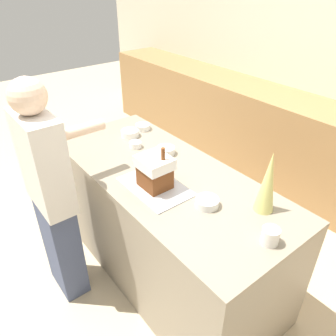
{
  "coord_description": "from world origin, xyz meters",
  "views": [
    {
      "loc": [
        1.46,
        -1.1,
        2.07
      ],
      "look_at": [
        0.05,
        0.0,
        0.96
      ],
      "focal_mm": 35.0,
      "sensor_mm": 36.0,
      "label": 1
    }
  ],
  "objects_px": {
    "decorative_tree": "(268,182)",
    "gingerbread_house": "(155,171)",
    "candy_bowl_near_tray_right": "(135,144)",
    "candy_bowl_front_corner": "(207,202)",
    "candy_bowl_far_right": "(130,133)",
    "mug": "(270,236)",
    "candy_bowl_beside_tree": "(143,127)",
    "baking_tray": "(155,186)",
    "person": "(52,196)",
    "candy_bowl_near_tray_left": "(166,150)"
  },
  "relations": [
    {
      "from": "decorative_tree",
      "to": "gingerbread_house",
      "type": "bearing_deg",
      "value": -147.44
    },
    {
      "from": "gingerbread_house",
      "to": "candy_bowl_near_tray_right",
      "type": "height_order",
      "value": "gingerbread_house"
    },
    {
      "from": "candy_bowl_front_corner",
      "to": "candy_bowl_far_right",
      "type": "height_order",
      "value": "candy_bowl_far_right"
    },
    {
      "from": "gingerbread_house",
      "to": "mug",
      "type": "height_order",
      "value": "gingerbread_house"
    },
    {
      "from": "candy_bowl_beside_tree",
      "to": "mug",
      "type": "xyz_separation_m",
      "value": [
        1.47,
        -0.25,
        0.02
      ]
    },
    {
      "from": "baking_tray",
      "to": "decorative_tree",
      "type": "relative_size",
      "value": 1.24
    },
    {
      "from": "candy_bowl_beside_tree",
      "to": "person",
      "type": "height_order",
      "value": "person"
    },
    {
      "from": "gingerbread_house",
      "to": "candy_bowl_near_tray_left",
      "type": "bearing_deg",
      "value": 133.43
    },
    {
      "from": "baking_tray",
      "to": "candy_bowl_beside_tree",
      "type": "distance_m",
      "value": 0.85
    },
    {
      "from": "baking_tray",
      "to": "gingerbread_house",
      "type": "height_order",
      "value": "gingerbread_house"
    },
    {
      "from": "decorative_tree",
      "to": "mug",
      "type": "relative_size",
      "value": 4.12
    },
    {
      "from": "decorative_tree",
      "to": "candy_bowl_front_corner",
      "type": "bearing_deg",
      "value": -133.69
    },
    {
      "from": "mug",
      "to": "person",
      "type": "distance_m",
      "value": 1.34
    },
    {
      "from": "candy_bowl_near_tray_right",
      "to": "candy_bowl_front_corner",
      "type": "bearing_deg",
      "value": -4.53
    },
    {
      "from": "candy_bowl_beside_tree",
      "to": "candy_bowl_near_tray_left",
      "type": "height_order",
      "value": "candy_bowl_near_tray_left"
    },
    {
      "from": "baking_tray",
      "to": "candy_bowl_near_tray_right",
      "type": "height_order",
      "value": "candy_bowl_near_tray_right"
    },
    {
      "from": "gingerbread_house",
      "to": "mug",
      "type": "xyz_separation_m",
      "value": [
        0.73,
        0.16,
        -0.07
      ]
    },
    {
      "from": "gingerbread_house",
      "to": "candy_bowl_near_tray_right",
      "type": "distance_m",
      "value": 0.55
    },
    {
      "from": "candy_bowl_beside_tree",
      "to": "baking_tray",
      "type": "bearing_deg",
      "value": -29.29
    },
    {
      "from": "candy_bowl_beside_tree",
      "to": "mug",
      "type": "distance_m",
      "value": 1.5
    },
    {
      "from": "person",
      "to": "candy_bowl_front_corner",
      "type": "bearing_deg",
      "value": 40.42
    },
    {
      "from": "candy_bowl_front_corner",
      "to": "candy_bowl_far_right",
      "type": "xyz_separation_m",
      "value": [
        -1.03,
        0.14,
        0.0
      ]
    },
    {
      "from": "baking_tray",
      "to": "candy_bowl_far_right",
      "type": "bearing_deg",
      "value": 159.47
    },
    {
      "from": "candy_bowl_near_tray_left",
      "to": "mug",
      "type": "bearing_deg",
      "value": -8.18
    },
    {
      "from": "gingerbread_house",
      "to": "candy_bowl_near_tray_right",
      "type": "xyz_separation_m",
      "value": [
        -0.51,
        0.19,
        -0.09
      ]
    },
    {
      "from": "candy_bowl_front_corner",
      "to": "candy_bowl_far_right",
      "type": "bearing_deg",
      "value": 172.42
    },
    {
      "from": "candy_bowl_near_tray_right",
      "to": "candy_bowl_near_tray_left",
      "type": "height_order",
      "value": "candy_bowl_near_tray_left"
    },
    {
      "from": "candy_bowl_far_right",
      "to": "person",
      "type": "relative_size",
      "value": 0.09
    },
    {
      "from": "person",
      "to": "candy_bowl_near_tray_left",
      "type": "bearing_deg",
      "value": 81.45
    },
    {
      "from": "candy_bowl_front_corner",
      "to": "candy_bowl_near_tray_right",
      "type": "distance_m",
      "value": 0.85
    },
    {
      "from": "candy_bowl_beside_tree",
      "to": "candy_bowl_near_tray_left",
      "type": "xyz_separation_m",
      "value": [
        0.45,
        -0.11,
        0.0
      ]
    },
    {
      "from": "baking_tray",
      "to": "candy_bowl_near_tray_left",
      "type": "bearing_deg",
      "value": 133.38
    },
    {
      "from": "decorative_tree",
      "to": "person",
      "type": "bearing_deg",
      "value": -138.15
    },
    {
      "from": "candy_bowl_beside_tree",
      "to": "candy_bowl_front_corner",
      "type": "bearing_deg",
      "value": -15.18
    },
    {
      "from": "candy_bowl_beside_tree",
      "to": "candy_bowl_near_tray_left",
      "type": "bearing_deg",
      "value": -13.35
    },
    {
      "from": "gingerbread_house",
      "to": "person",
      "type": "height_order",
      "value": "person"
    },
    {
      "from": "person",
      "to": "gingerbread_house",
      "type": "bearing_deg",
      "value": 51.01
    },
    {
      "from": "candy_bowl_near_tray_left",
      "to": "candy_bowl_far_right",
      "type": "bearing_deg",
      "value": -173.29
    },
    {
      "from": "candy_bowl_near_tray_right",
      "to": "candy_bowl_beside_tree",
      "type": "bearing_deg",
      "value": 135.59
    },
    {
      "from": "candy_bowl_far_right",
      "to": "person",
      "type": "bearing_deg",
      "value": -70.0
    },
    {
      "from": "candy_bowl_near_tray_left",
      "to": "candy_bowl_near_tray_right",
      "type": "bearing_deg",
      "value": -151.75
    },
    {
      "from": "candy_bowl_near_tray_right",
      "to": "mug",
      "type": "relative_size",
      "value": 1.01
    },
    {
      "from": "candy_bowl_beside_tree",
      "to": "candy_bowl_far_right",
      "type": "bearing_deg",
      "value": -74.44
    },
    {
      "from": "baking_tray",
      "to": "candy_bowl_beside_tree",
      "type": "relative_size",
      "value": 3.71
    },
    {
      "from": "decorative_tree",
      "to": "candy_bowl_near_tray_left",
      "type": "height_order",
      "value": "decorative_tree"
    },
    {
      "from": "candy_bowl_beside_tree",
      "to": "candy_bowl_near_tray_right",
      "type": "relative_size",
      "value": 1.36
    },
    {
      "from": "baking_tray",
      "to": "candy_bowl_far_right",
      "type": "distance_m",
      "value": 0.74
    },
    {
      "from": "candy_bowl_front_corner",
      "to": "candy_bowl_far_right",
      "type": "distance_m",
      "value": 1.04
    },
    {
      "from": "baking_tray",
      "to": "candy_bowl_far_right",
      "type": "xyz_separation_m",
      "value": [
        -0.7,
        0.26,
        0.02
      ]
    },
    {
      "from": "candy_bowl_front_corner",
      "to": "candy_bowl_beside_tree",
      "type": "bearing_deg",
      "value": 164.82
    }
  ]
}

